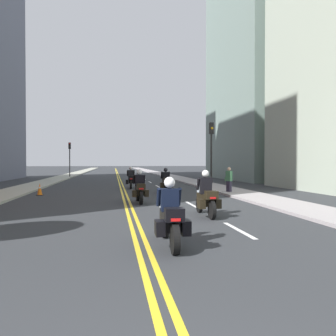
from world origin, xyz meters
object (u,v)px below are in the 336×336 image
(motorcycle_1, at_px, (206,198))
(traffic_cone_0, at_px, (40,189))
(motorcycle_4, at_px, (131,179))
(traffic_light_far, at_px, (70,153))
(motorcycle_0, at_px, (170,219))
(motorcycle_3, at_px, (166,182))
(pedestrian_0, at_px, (229,180))
(traffic_light_near, at_px, (211,143))
(motorcycle_2, at_px, (140,189))

(motorcycle_1, bearing_deg, traffic_cone_0, 128.72)
(motorcycle_4, relative_size, traffic_cone_0, 3.01)
(traffic_light_far, bearing_deg, traffic_cone_0, -87.08)
(motorcycle_0, relative_size, motorcycle_3, 1.03)
(motorcycle_3, height_order, pedestrian_0, pedestrian_0)
(motorcycle_3, relative_size, pedestrian_0, 1.36)
(traffic_light_near, bearing_deg, motorcycle_3, -151.72)
(traffic_cone_0, bearing_deg, motorcycle_3, 3.24)
(traffic_cone_0, height_order, traffic_light_near, traffic_light_near)
(motorcycle_1, height_order, traffic_light_near, traffic_light_near)
(motorcycle_4, height_order, traffic_light_far, traffic_light_far)
(traffic_light_far, bearing_deg, motorcycle_0, -79.71)
(motorcycle_0, xyz_separation_m, traffic_light_far, (-6.77, 37.32, 2.46))
(motorcycle_3, xyz_separation_m, traffic_light_far, (-8.76, 23.62, 2.44))
(motorcycle_0, bearing_deg, motorcycle_3, 82.97)
(motorcycle_1, distance_m, traffic_cone_0, 11.85)
(pedestrian_0, bearing_deg, motorcycle_2, 94.80)
(traffic_light_near, bearing_deg, motorcycle_0, -109.45)
(pedestrian_0, bearing_deg, motorcycle_1, 126.21)
(motorcycle_0, relative_size, traffic_light_near, 0.49)
(traffic_cone_0, distance_m, traffic_light_near, 11.66)
(traffic_light_near, xyz_separation_m, traffic_light_far, (-12.28, 21.73, -0.16))
(motorcycle_3, relative_size, motorcycle_4, 1.03)
(traffic_light_near, bearing_deg, motorcycle_2, -128.34)
(traffic_cone_0, bearing_deg, traffic_light_far, 92.92)
(pedestrian_0, bearing_deg, traffic_cone_0, 56.60)
(motorcycle_2, xyz_separation_m, pedestrian_0, (5.80, 4.00, 0.20))
(motorcycle_1, relative_size, motorcycle_2, 1.07)
(traffic_light_near, xyz_separation_m, pedestrian_0, (0.24, -3.04, -2.42))
(pedestrian_0, bearing_deg, traffic_light_far, -2.95)
(motorcycle_0, bearing_deg, motorcycle_1, 65.50)
(traffic_cone_0, distance_m, traffic_light_far, 24.23)
(motorcycle_3, bearing_deg, motorcycle_1, -87.93)
(motorcycle_3, bearing_deg, traffic_light_far, 112.37)
(motorcycle_0, distance_m, traffic_cone_0, 14.39)
(motorcycle_1, distance_m, traffic_light_near, 12.26)
(traffic_cone_0, height_order, pedestrian_0, pedestrian_0)
(motorcycle_1, bearing_deg, motorcycle_4, 97.49)
(motorcycle_0, height_order, motorcycle_3, motorcycle_0)
(motorcycle_2, bearing_deg, motorcycle_4, 88.06)
(motorcycle_3, bearing_deg, motorcycle_0, -96.21)
(traffic_cone_0, xyz_separation_m, traffic_light_far, (-1.23, 24.05, 2.74))
(traffic_cone_0, relative_size, traffic_light_far, 0.16)
(motorcycle_4, distance_m, pedestrian_0, 7.82)
(motorcycle_1, distance_m, motorcycle_2, 4.88)
(traffic_cone_0, relative_size, traffic_light_near, 0.15)
(motorcycle_3, distance_m, traffic_light_near, 4.77)
(motorcycle_1, height_order, motorcycle_2, motorcycle_1)
(motorcycle_1, distance_m, motorcycle_3, 9.56)
(motorcycle_2, xyz_separation_m, traffic_light_far, (-6.71, 28.76, 2.45))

